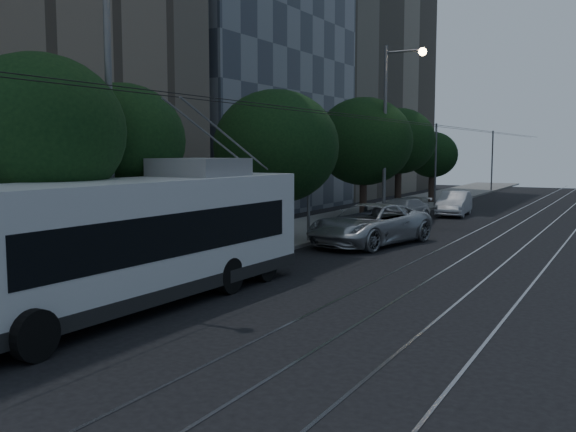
# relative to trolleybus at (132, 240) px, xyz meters

# --- Properties ---
(ground) EXTENTS (120.00, 120.00, 0.00)m
(ground) POSITION_rel_trolleybus_xyz_m (4.10, 2.60, -1.80)
(ground) COLOR black
(ground) RESTS_ON ground
(sidewalk) EXTENTS (5.00, 90.00, 0.15)m
(sidewalk) POSITION_rel_trolleybus_xyz_m (-3.40, 22.60, -1.72)
(sidewalk) COLOR slate
(sidewalk) RESTS_ON ground
(tram_rails) EXTENTS (4.52, 90.00, 0.02)m
(tram_rails) POSITION_rel_trolleybus_xyz_m (6.60, 22.60, -1.79)
(tram_rails) COLOR gray
(tram_rails) RESTS_ON ground
(overhead_wires) EXTENTS (2.23, 90.00, 6.00)m
(overhead_wires) POSITION_rel_trolleybus_xyz_m (-0.87, 22.60, 1.67)
(overhead_wires) COLOR black
(overhead_wires) RESTS_ON ground
(building_glass_mid) EXTENTS (14.40, 18.40, 26.80)m
(building_glass_mid) POSITION_rel_trolleybus_xyz_m (-14.90, 24.60, 11.62)
(building_glass_mid) COLOR #3E444F
(building_glass_mid) RESTS_ON ground
(building_tan_far) EXTENTS (14.40, 22.40, 34.80)m
(building_tan_far) POSITION_rel_trolleybus_xyz_m (-14.90, 44.60, 15.62)
(building_tan_far) COLOR gray
(building_tan_far) RESTS_ON ground
(trolleybus) EXTENTS (3.15, 13.12, 5.63)m
(trolleybus) POSITION_rel_trolleybus_xyz_m (0.00, 0.00, 0.00)
(trolleybus) COLOR white
(trolleybus) RESTS_ON ground
(pickup_silver) EXTENTS (4.31, 6.96, 1.80)m
(pickup_silver) POSITION_rel_trolleybus_xyz_m (1.32, 13.57, -0.90)
(pickup_silver) COLOR #AEB1B6
(pickup_silver) RESTS_ON ground
(car_white_a) EXTENTS (1.80, 3.82, 1.26)m
(car_white_a) POSITION_rel_trolleybus_xyz_m (1.04, 16.82, -1.17)
(car_white_a) COLOR silver
(car_white_a) RESTS_ON ground
(car_white_b) EXTENTS (2.69, 5.08, 1.40)m
(car_white_b) POSITION_rel_trolleybus_xyz_m (-0.20, 22.10, -1.10)
(car_white_b) COLOR #AEAEB2
(car_white_b) RESTS_ON ground
(car_white_c) EXTENTS (2.02, 4.76, 1.53)m
(car_white_c) POSITION_rel_trolleybus_xyz_m (1.40, 27.86, -1.03)
(car_white_c) COLOR silver
(car_white_c) RESTS_ON ground
(car_white_d) EXTENTS (2.69, 4.52, 1.44)m
(car_white_d) POSITION_rel_trolleybus_xyz_m (0.53, 32.10, -1.08)
(car_white_d) COLOR silver
(car_white_d) RESTS_ON ground
(tree_0) EXTENTS (4.55, 4.55, 6.68)m
(tree_0) POSITION_rel_trolleybus_xyz_m (-2.40, -0.81, 2.82)
(tree_0) COLOR #2F201A
(tree_0) RESTS_ON ground
(tree_1) EXTENTS (4.04, 4.04, 6.25)m
(tree_1) POSITION_rel_trolleybus_xyz_m (-2.90, 2.83, 2.61)
(tree_1) COLOR #2F201A
(tree_1) RESTS_ON ground
(tree_2) EXTENTS (5.51, 5.51, 6.76)m
(tree_2) POSITION_rel_trolleybus_xyz_m (-2.40, 11.83, 2.47)
(tree_2) COLOR #2F201A
(tree_2) RESTS_ON ground
(tree_3) EXTENTS (5.80, 5.80, 7.25)m
(tree_3) POSITION_rel_trolleybus_xyz_m (-2.90, 23.20, 2.83)
(tree_3) COLOR #2F201A
(tree_3) RESTS_ON ground
(tree_4) EXTENTS (4.79, 4.79, 6.87)m
(tree_4) POSITION_rel_trolleybus_xyz_m (-2.40, 28.07, 2.90)
(tree_4) COLOR #2F201A
(tree_4) RESTS_ON ground
(tree_5) EXTENTS (3.88, 3.88, 5.52)m
(tree_5) POSITION_rel_trolleybus_xyz_m (-2.42, 35.93, 1.95)
(tree_5) COLOR #2F201A
(tree_5) RESTS_ON ground
(streetlamp_near) EXTENTS (2.51, 0.44, 10.42)m
(streetlamp_near) POSITION_rel_trolleybus_xyz_m (-1.28, 1.08, 4.45)
(streetlamp_near) COLOR slate
(streetlamp_near) RESTS_ON ground
(streetlamp_far) EXTENTS (2.40, 0.44, 9.91)m
(streetlamp_far) POSITION_rel_trolleybus_xyz_m (-0.69, 21.86, 4.17)
(streetlamp_far) COLOR slate
(streetlamp_far) RESTS_ON ground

